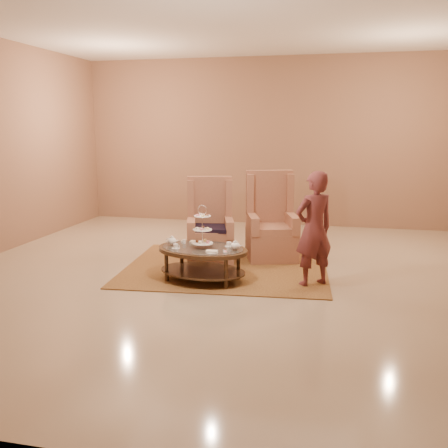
% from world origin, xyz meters
% --- Properties ---
extents(ground, '(8.00, 8.00, 0.00)m').
position_xyz_m(ground, '(0.00, 0.00, 0.00)').
color(ground, tan).
rests_on(ground, ground).
extents(ceiling, '(8.00, 8.00, 0.02)m').
position_xyz_m(ceiling, '(0.00, 0.00, 0.00)').
color(ceiling, silver).
rests_on(ceiling, ground).
extents(wall_back, '(8.00, 0.04, 3.50)m').
position_xyz_m(wall_back, '(0.00, 4.00, 1.75)').
color(wall_back, '#8E664D').
rests_on(wall_back, ground).
extents(rug, '(3.15, 2.70, 0.02)m').
position_xyz_m(rug, '(-0.12, 0.42, 0.01)').
color(rug, olive).
rests_on(rug, ground).
extents(tea_table, '(1.38, 1.06, 1.05)m').
position_xyz_m(tea_table, '(-0.29, -0.28, 0.38)').
color(tea_table, black).
rests_on(tea_table, ground).
extents(armchair_left, '(0.87, 0.89, 1.31)m').
position_xyz_m(armchair_left, '(-0.47, 0.82, 0.44)').
color(armchair_left, '#9E654A').
rests_on(armchair_left, ground).
extents(armchair_right, '(0.94, 0.96, 1.39)m').
position_xyz_m(armchair_right, '(0.44, 1.16, 0.47)').
color(armchair_right, '#9E654A').
rests_on(armchair_right, ground).
extents(person, '(0.66, 0.63, 1.53)m').
position_xyz_m(person, '(1.18, -0.13, 0.76)').
color(person, '#5D2828').
rests_on(person, ground).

